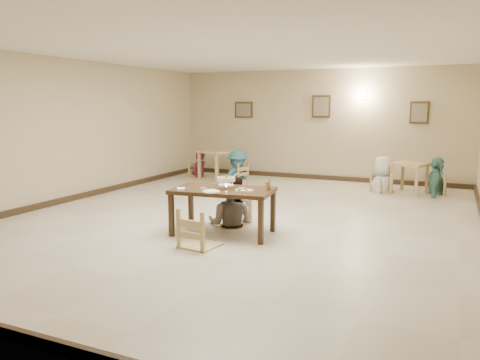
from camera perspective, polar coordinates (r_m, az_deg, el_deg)
The scene contains 32 objects.
floor at distance 8.57m, azimuth 0.42°, elevation -4.59°, with size 10.00×10.00×0.00m, color beige.
ceiling at distance 8.38m, azimuth 0.44°, elevation 15.76°, with size 10.00×10.00×0.00m, color silver.
wall_back at distance 13.06m, azimuth 9.43°, elevation 6.64°, with size 10.00×10.00×0.00m, color #C5B38E.
wall_left at distance 10.61m, azimuth -19.82°, elevation 5.70°, with size 10.00×10.00×0.00m, color #C5B38E.
baseboard_back at distance 13.17m, azimuth 9.23°, elevation 0.36°, with size 8.00×0.06×0.12m, color #312315.
baseboard_front at distance 4.71m, azimuth -26.10°, elevation -16.48°, with size 8.00×0.06×0.12m, color #312315.
baseboard_left at distance 10.76m, azimuth -19.30°, elevation -1.97°, with size 0.06×10.00×0.12m, color #312315.
picture_a at distance 13.75m, azimuth 0.44°, elevation 8.54°, with size 0.55×0.04×0.45m.
picture_b at distance 12.99m, azimuth 9.87°, elevation 8.82°, with size 0.50×0.04×0.60m.
picture_c at distance 12.59m, azimuth 21.02°, elevation 7.67°, with size 0.45×0.04×0.55m.
wall_sconce at distance 12.76m, azimuth 14.76°, elevation 10.00°, with size 0.16×0.05×0.22m, color #FFD88C.
main_table at distance 7.36m, azimuth -2.08°, elevation -1.69°, with size 1.65×1.06×0.73m.
chair_far at distance 8.02m, azimuth -0.77°, elevation -1.97°, with size 0.46×0.46×0.98m.
chair_near at distance 6.75m, azimuth -4.94°, elevation -3.70°, with size 0.50×0.50×1.08m.
main_diner at distance 7.90m, azimuth -1.18°, elevation 0.56°, with size 0.83×0.65×1.71m, color gray.
curry_warmer at distance 7.32m, azimuth -1.69°, elevation 0.10°, with size 0.32×0.29×0.26m.
rice_plate_far at distance 7.61m, azimuth -1.69°, elevation -0.61°, with size 0.27×0.27×0.06m.
rice_plate_near at distance 7.05m, azimuth -3.53°, elevation -1.39°, with size 0.27×0.27×0.06m.
fried_plate at distance 7.12m, azimuth 0.46°, elevation -1.22°, with size 0.28×0.28×0.06m.
chili_dish at distance 7.35m, azimuth -4.46°, elevation -1.00°, with size 0.11×0.11×0.02m.
napkin_cutlery at distance 7.29m, azimuth -7.18°, elevation -1.10°, with size 0.22×0.26×0.03m.
drink_glass at distance 7.25m, azimuth 3.44°, elevation -0.61°, with size 0.08×0.08×0.16m.
bg_table_left at distance 12.90m, azimuth -2.83°, elevation 3.00°, with size 1.03×1.03×0.81m.
bg_table_right at distance 11.56m, azimuth 19.99°, elevation 1.32°, with size 0.91×0.91×0.71m.
bg_chair_ll at distance 13.25m, azimuth -5.02°, elevation 2.34°, with size 0.46×0.46×0.97m.
bg_chair_lr at distance 12.73m, azimuth -0.28°, elevation 2.06°, with size 0.45×0.45×0.95m.
bg_chair_rl at distance 11.55m, azimuth 17.05°, elevation 0.98°, with size 0.45×0.45×0.96m.
bg_chair_rr at distance 11.57m, azimuth 22.85°, elevation 0.50°, with size 0.42×0.42×0.89m.
bg_diner_a at distance 13.21m, azimuth -5.03°, elevation 3.69°, with size 0.58×0.38×1.59m, color maroon.
bg_diner_b at distance 12.69m, azimuth -0.28°, elevation 3.70°, with size 1.08×0.62×1.68m, color teal.
bg_diner_c at distance 11.51m, azimuth 17.13°, elevation 2.77°, with size 0.82×0.54×1.68m, color silver.
bg_diner_d at distance 11.52m, azimuth 22.98°, elevation 2.61°, with size 1.02×0.43×1.75m, color #548F82.
Camera 1 is at (3.38, -7.61, 2.02)m, focal length 35.00 mm.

